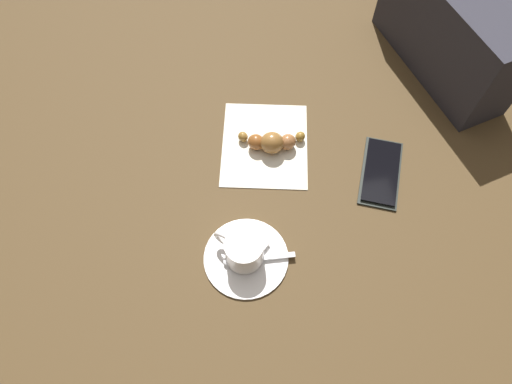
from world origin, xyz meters
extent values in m
plane|color=#45331C|center=(0.00, 0.00, 0.00)|extent=(1.80, 1.80, 0.00)
cylinder|color=silver|center=(0.13, -0.04, 0.00)|extent=(0.14, 0.14, 0.01)
cylinder|color=silver|center=(0.13, -0.05, 0.04)|extent=(0.06, 0.06, 0.06)
cylinder|color=#3D2212|center=(0.13, -0.05, 0.04)|extent=(0.05, 0.05, 0.00)
torus|color=silver|center=(0.10, -0.08, 0.04)|extent=(0.03, 0.03, 0.04)
cube|color=silver|center=(0.14, -0.01, 0.01)|extent=(0.01, 0.09, 0.00)
ellipsoid|color=silver|center=(0.13, -0.07, 0.01)|extent=(0.02, 0.03, 0.01)
cube|color=white|center=(0.10, -0.03, 0.01)|extent=(0.05, 0.05, 0.01)
cube|color=silver|center=(-0.09, 0.02, 0.00)|extent=(0.22, 0.20, 0.00)
ellipsoid|color=brown|center=(-0.11, -0.02, 0.01)|extent=(0.03, 0.03, 0.02)
ellipsoid|color=brown|center=(-0.09, 0.01, 0.02)|extent=(0.04, 0.04, 0.03)
ellipsoid|color=brown|center=(-0.08, 0.03, 0.03)|extent=(0.05, 0.05, 0.04)
ellipsoid|color=brown|center=(-0.08, 0.06, 0.02)|extent=(0.04, 0.04, 0.03)
ellipsoid|color=brown|center=(-0.09, 0.09, 0.01)|extent=(0.03, 0.03, 0.02)
cube|color=black|center=(0.00, 0.23, 0.00)|extent=(0.16, 0.12, 0.01)
cube|color=black|center=(0.00, 0.23, 0.01)|extent=(0.15, 0.11, 0.00)
cube|color=#2A2932|center=(-0.24, 0.41, 0.09)|extent=(0.35, 0.19, 0.19)
camera|label=1|loc=(0.39, -0.07, 0.74)|focal=32.42mm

